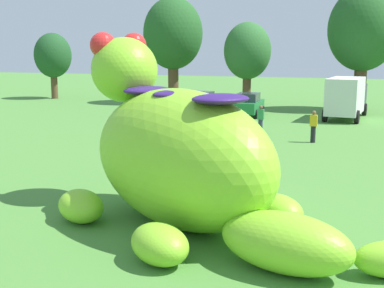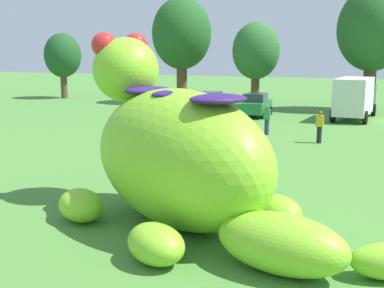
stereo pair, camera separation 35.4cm
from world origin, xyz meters
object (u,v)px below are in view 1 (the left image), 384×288
at_px(car_red, 160,100).
at_px(car_white, 201,103).
at_px(car_green, 248,105).
at_px(spectator_far_side, 261,120).
at_px(giant_inflatable_creature, 180,156).
at_px(spectator_by_cars, 313,127).
at_px(spectator_mid_field, 177,116).
at_px(box_truck, 347,96).

relative_size(car_red, car_white, 0.99).
distance_m(car_green, spectator_far_side, 8.32).
distance_m(car_white, spectator_far_side, 10.16).
height_order(giant_inflatable_creature, spectator_by_cars, giant_inflatable_creature).
height_order(car_white, spectator_mid_field, car_white).
relative_size(giant_inflatable_creature, box_truck, 1.59).
bearing_deg(spectator_mid_field, giant_inflatable_creature, -67.81).
xyz_separation_m(car_green, spectator_mid_field, (-2.61, -7.76, -0.01)).
bearing_deg(giant_inflatable_creature, box_truck, 83.05).
distance_m(box_truck, spectator_by_cars, 10.62).
distance_m(car_white, spectator_by_cars, 13.50).
height_order(giant_inflatable_creature, box_truck, giant_inflatable_creature).
xyz_separation_m(car_green, spectator_far_side, (2.68, -7.87, -0.01)).
xyz_separation_m(car_white, spectator_mid_field, (1.09, -7.79, -0.01)).
relative_size(giant_inflatable_creature, spectator_mid_field, 6.11).
bearing_deg(car_white, car_red, 170.87).
bearing_deg(giant_inflatable_creature, car_white, 107.76).
distance_m(giant_inflatable_creature, car_red, 26.94).
bearing_deg(car_red, spectator_by_cars, -37.16).
distance_m(spectator_mid_field, spectator_far_side, 5.29).
distance_m(car_green, spectator_mid_field, 8.19).
height_order(car_red, car_white, same).
distance_m(giant_inflatable_creature, box_truck, 25.00).
relative_size(car_green, spectator_by_cars, 2.43).
distance_m(car_green, spectator_by_cars, 11.16).
xyz_separation_m(car_red, car_white, (3.78, -0.61, 0.00)).
distance_m(box_truck, spectator_mid_field, 13.02).
distance_m(giant_inflatable_creature, car_white, 25.00).
height_order(box_truck, spectator_mid_field, box_truck).
relative_size(car_green, spectator_mid_field, 2.43).
height_order(car_red, spectator_by_cars, car_red).
xyz_separation_m(car_white, car_green, (3.70, -0.03, 0.00)).
bearing_deg(spectator_mid_field, car_red, 120.11).
bearing_deg(spectator_by_cars, giant_inflatable_creature, -97.83).
relative_size(giant_inflatable_creature, spectator_far_side, 6.11).
bearing_deg(giant_inflatable_creature, spectator_far_side, 94.45).
bearing_deg(spectator_by_cars, spectator_mid_field, 168.50).
relative_size(spectator_mid_field, spectator_far_side, 1.00).
bearing_deg(spectator_mid_field, spectator_far_side, -1.24).
xyz_separation_m(car_white, box_truck, (10.64, 1.03, 0.74)).
relative_size(car_green, box_truck, 0.64).
bearing_deg(car_white, spectator_far_side, -51.08).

